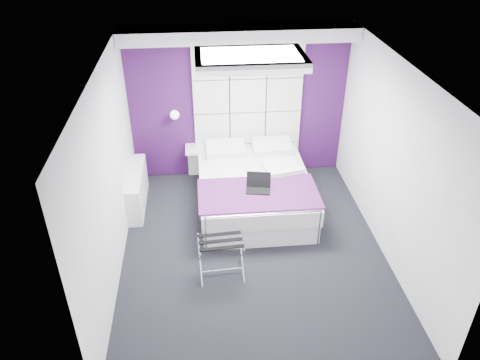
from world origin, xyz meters
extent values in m
plane|color=black|center=(0.00, 0.00, 0.00)|extent=(4.40, 4.40, 0.00)
plane|color=white|center=(0.00, 0.00, 2.60)|extent=(4.40, 4.40, 0.00)
plane|color=silver|center=(0.00, 2.20, 1.30)|extent=(3.60, 0.00, 3.60)
plane|color=silver|center=(-1.80, 0.00, 1.30)|extent=(0.00, 4.40, 4.40)
plane|color=silver|center=(1.80, 0.00, 1.30)|extent=(0.00, 4.40, 4.40)
cube|color=#370F43|center=(0.00, 2.19, 1.30)|extent=(3.58, 0.02, 2.58)
cube|color=white|center=(0.00, 1.95, 2.50)|extent=(3.58, 0.50, 0.20)
sphere|color=white|center=(-1.05, 2.06, 1.22)|extent=(0.15, 0.15, 0.15)
cube|color=white|center=(-1.69, 1.30, 0.30)|extent=(0.22, 1.20, 0.60)
cube|color=white|center=(0.14, 1.08, 0.15)|extent=(1.64, 2.05, 0.31)
cube|color=white|center=(0.14, 1.08, 0.44)|extent=(1.68, 2.09, 0.26)
cube|color=#4C154D|center=(0.14, 0.56, 0.58)|extent=(1.74, 0.92, 0.03)
cube|color=white|center=(-0.68, 2.02, 0.59)|extent=(0.48, 0.37, 0.05)
cube|color=black|center=(-0.47, -0.42, 0.55)|extent=(0.56, 0.41, 0.01)
cube|color=black|center=(0.14, 0.62, 0.60)|extent=(0.35, 0.24, 0.02)
cube|color=black|center=(0.14, 0.74, 0.73)|extent=(0.35, 0.01, 0.23)
camera|label=1|loc=(-0.67, -5.01, 4.30)|focal=35.00mm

